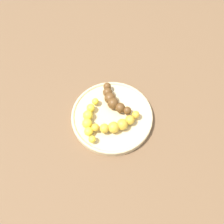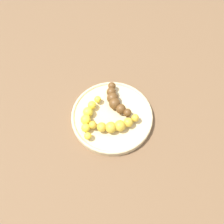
{
  "view_description": "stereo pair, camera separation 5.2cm",
  "coord_description": "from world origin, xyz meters",
  "px_view_note": "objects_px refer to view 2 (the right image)",
  "views": [
    {
      "loc": [
        -0.04,
        0.33,
        0.62
      ],
      "look_at": [
        0.0,
        0.0,
        0.04
      ],
      "focal_mm": 35.1,
      "sensor_mm": 36.0,
      "label": 1
    },
    {
      "loc": [
        -0.09,
        0.32,
        0.62
      ],
      "look_at": [
        0.0,
        0.0,
        0.04
      ],
      "focal_mm": 35.1,
      "sensor_mm": 36.0,
      "label": 2
    }
  ],
  "objects_px": {
    "banana_overripe": "(116,100)",
    "banana_yellow": "(89,116)",
    "fruit_bowl": "(112,116)",
    "banana_spotted": "(115,125)"
  },
  "relations": [
    {
      "from": "banana_yellow",
      "to": "banana_overripe",
      "type": "bearing_deg",
      "value": -135.7
    },
    {
      "from": "banana_spotted",
      "to": "fruit_bowl",
      "type": "bearing_deg",
      "value": -179.18
    },
    {
      "from": "banana_yellow",
      "to": "banana_spotted",
      "type": "bearing_deg",
      "value": 169.78
    },
    {
      "from": "fruit_bowl",
      "to": "banana_yellow",
      "type": "height_order",
      "value": "banana_yellow"
    },
    {
      "from": "fruit_bowl",
      "to": "banana_overripe",
      "type": "height_order",
      "value": "banana_overripe"
    },
    {
      "from": "fruit_bowl",
      "to": "banana_spotted",
      "type": "xyz_separation_m",
      "value": [
        -0.02,
        0.04,
        0.02
      ]
    },
    {
      "from": "banana_overripe",
      "to": "banana_yellow",
      "type": "distance_m",
      "value": 0.1
    },
    {
      "from": "banana_overripe",
      "to": "banana_yellow",
      "type": "xyz_separation_m",
      "value": [
        0.07,
        0.08,
        -0.0
      ]
    },
    {
      "from": "banana_spotted",
      "to": "banana_overripe",
      "type": "relative_size",
      "value": 1.28
    },
    {
      "from": "fruit_bowl",
      "to": "banana_overripe",
      "type": "distance_m",
      "value": 0.05
    }
  ]
}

